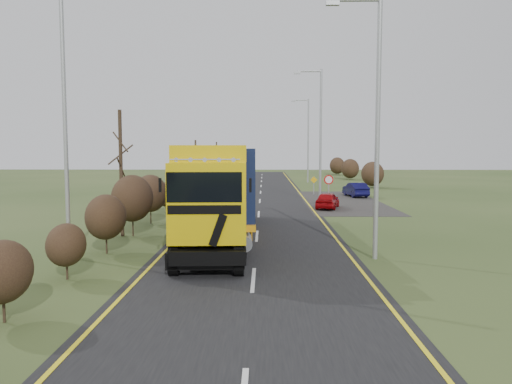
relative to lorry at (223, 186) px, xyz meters
The scene contains 14 objects.
ground 4.65m from the lorry, 66.52° to the right, with size 160.00×160.00×0.00m, color #32461E.
road 7.01m from the lorry, 76.14° to the left, with size 8.00×120.00×0.02m, color black.
layby 18.42m from the lorry, 63.76° to the left, with size 6.00×18.00×0.02m, color #2A2825.
lane_markings 6.72m from the lorry, 75.46° to the left, with size 7.52×116.00×0.01m.
hedgerow 6.21m from the lorry, 135.99° to the left, with size 2.24×102.04×6.05m.
lorry is the anchor object (origin of this frame).
car_red_hatchback 13.34m from the lorry, 61.14° to the left, with size 1.37×3.42×1.16m, color #9F070C.
car_blue_sedan 22.65m from the lorry, 63.92° to the left, with size 1.31×3.75×1.24m, color #0B0A38.
streetlight_near 8.05m from the lorry, 36.19° to the right, with size 2.08×0.20×9.82m.
streetlight_mid 16.07m from the lorry, 67.50° to the left, with size 2.14×0.20×10.13m.
streetlight_far 39.72m from the lorry, 79.48° to the left, with size 2.18×0.21×10.32m.
left_pole 7.68m from the lorry, 141.77° to the right, with size 0.16×0.16×10.45m, color #9DA0A3.
speed_sign 13.18m from the lorry, 60.75° to the left, with size 0.66×0.10×2.38m.
warning_board 23.42m from the lorry, 73.89° to the left, with size 0.63×0.11×1.66m.
Camera 1 is at (0.34, -19.70, 4.22)m, focal length 35.00 mm.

